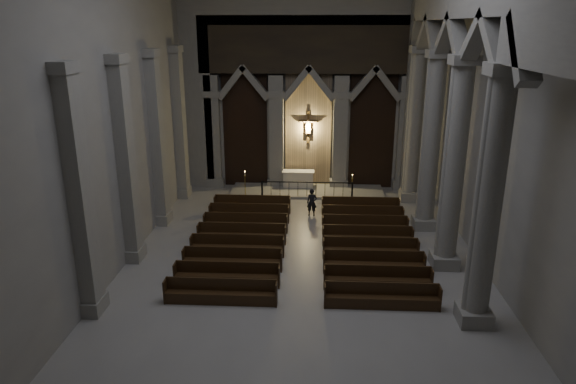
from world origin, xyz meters
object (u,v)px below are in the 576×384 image
object	(u,v)px
altar	(298,179)
pews	(304,244)
candle_stand_left	(245,191)
altar_rail	(307,187)
candle_stand_right	(352,191)
worshipper	(312,203)

from	to	relation	value
altar	pews	bearing A→B (deg)	-86.37
pews	candle_stand_left	bearing A→B (deg)	116.72
altar_rail	altar	bearing A→B (deg)	107.56
candle_stand_right	worshipper	world-z (taller)	worshipper
altar_rail	pews	distance (m)	6.74
candle_stand_left	worshipper	bearing A→B (deg)	-34.77
candle_stand_right	pews	bearing A→B (deg)	-109.27
altar_rail	candle_stand_left	bearing A→B (deg)	-178.93
pews	worshipper	distance (m)	4.16
altar_rail	pews	size ratio (longest dim) A/B	0.53
candle_stand_left	pews	xyz separation A→B (m)	(3.36, -6.66, -0.13)
candle_stand_right	altar_rail	bearing A→B (deg)	-174.01
candle_stand_left	candle_stand_right	bearing A→B (deg)	3.15
altar_rail	worshipper	world-z (taller)	worshipper
candle_stand_right	worshipper	size ratio (longest dim) A/B	0.99
altar	candle_stand_right	xyz separation A→B (m)	(2.98, -1.43, -0.26)
altar_rail	pews	bearing A→B (deg)	-90.00
worshipper	candle_stand_right	bearing A→B (deg)	56.87
altar	altar_rail	xyz separation A→B (m)	(0.53, -1.69, 0.03)
altar_rail	candle_stand_right	distance (m)	2.47
candle_stand_right	candle_stand_left	bearing A→B (deg)	-176.85
worshipper	altar_rail	bearing A→B (deg)	100.29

